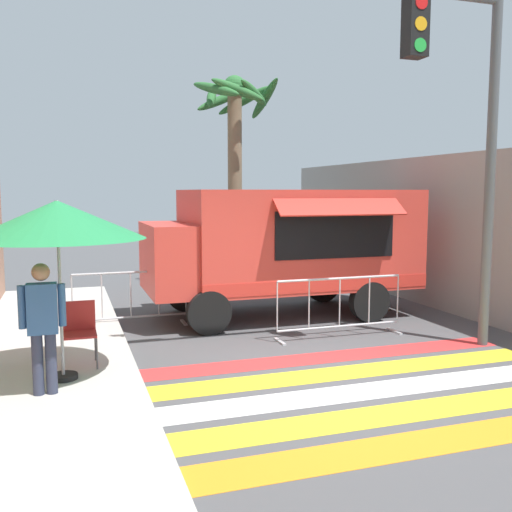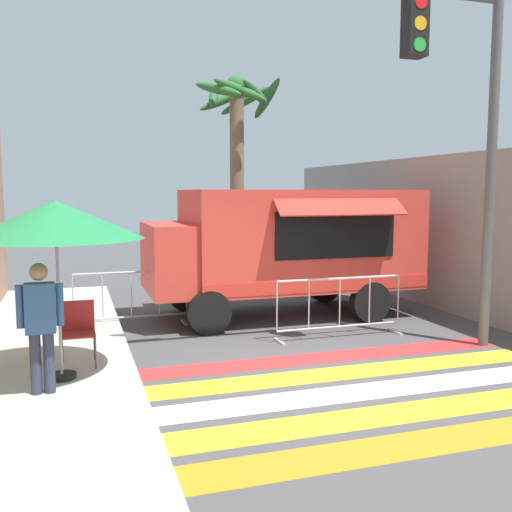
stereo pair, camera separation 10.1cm
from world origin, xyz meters
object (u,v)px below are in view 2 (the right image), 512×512
object	(u,v)px
patio_umbrella	(56,220)
barricade_side	(131,299)
folding_chair	(78,327)
traffic_signal_pole	(447,93)
barricade_front	(340,307)
vendor_person	(41,321)
food_truck	(280,243)
palm_tree	(238,140)

from	to	relation	value
patio_umbrella	barricade_side	xyz separation A→B (m)	(1.20, 3.16, -1.64)
folding_chair	barricade_side	xyz separation A→B (m)	(0.98, 2.57, -0.14)
traffic_signal_pole	barricade_front	world-z (taller)	traffic_signal_pole
traffic_signal_pole	vendor_person	world-z (taller)	traffic_signal_pole
folding_chair	food_truck	bearing A→B (deg)	24.91
patio_umbrella	barricade_side	world-z (taller)	patio_umbrella
traffic_signal_pole	barricade_side	world-z (taller)	traffic_signal_pole
barricade_front	food_truck	bearing A→B (deg)	101.01
traffic_signal_pole	patio_umbrella	xyz separation A→B (m)	(-5.70, -0.05, -1.85)
barricade_side	traffic_signal_pole	bearing A→B (deg)	-34.61
folding_chair	barricade_front	distance (m)	4.39
folding_chair	vendor_person	bearing A→B (deg)	-119.66
barricade_side	palm_tree	bearing A→B (deg)	51.34
folding_chair	vendor_person	distance (m)	1.22
vendor_person	barricade_front	size ratio (longest dim) A/B	0.67
vendor_person	patio_umbrella	bearing A→B (deg)	64.84
barricade_front	patio_umbrella	bearing A→B (deg)	-164.52
patio_umbrella	barricade_front	world-z (taller)	patio_umbrella
food_truck	vendor_person	size ratio (longest dim) A/B	3.42
traffic_signal_pole	patio_umbrella	bearing A→B (deg)	-179.50
palm_tree	patio_umbrella	bearing A→B (deg)	-121.62
food_truck	barricade_side	distance (m)	3.13
food_truck	folding_chair	bearing A→B (deg)	-146.27
barricade_front	barricade_side	distance (m)	3.86
food_truck	barricade_front	xyz separation A→B (m)	(0.38, -1.97, -0.97)
food_truck	folding_chair	distance (m)	4.83
folding_chair	barricade_side	size ratio (longest dim) A/B	0.41
vendor_person	barricade_side	world-z (taller)	vendor_person
traffic_signal_pole	barricade_side	bearing A→B (deg)	145.39
patio_umbrella	barricade_side	bearing A→B (deg)	69.23
traffic_signal_pole	barricade_side	distance (m)	6.49
traffic_signal_pole	barricade_side	size ratio (longest dim) A/B	2.80
vendor_person	palm_tree	size ratio (longest dim) A/B	0.28
barricade_front	barricade_side	xyz separation A→B (m)	(-3.36, 1.90, -0.01)
traffic_signal_pole	barricade_front	size ratio (longest dim) A/B	2.52
patio_umbrella	vendor_person	bearing A→B (deg)	-111.65
folding_chair	palm_tree	size ratio (longest dim) A/B	0.16
traffic_signal_pole	palm_tree	distance (m)	7.27
palm_tree	barricade_front	bearing A→B (deg)	-88.85
food_truck	traffic_signal_pole	bearing A→B (deg)	-64.35
food_truck	vendor_person	distance (m)	5.77
traffic_signal_pole	patio_umbrella	distance (m)	6.00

